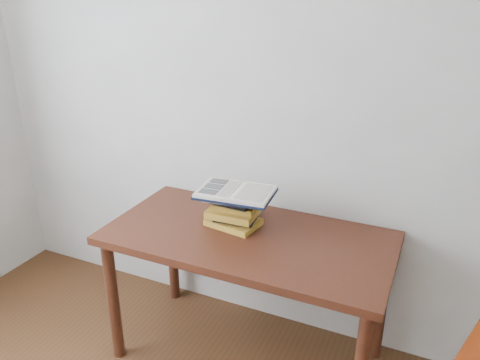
% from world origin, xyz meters
% --- Properties ---
extents(desk, '(1.37, 0.69, 0.74)m').
position_xyz_m(desk, '(0.08, 1.38, 0.64)').
color(desk, '#451F11').
rests_on(desk, ground).
extents(book_stack, '(0.27, 0.22, 0.18)m').
position_xyz_m(book_stack, '(-0.02, 1.44, 0.83)').
color(book_stack, gold).
rests_on(book_stack, desk).
extents(open_book, '(0.38, 0.28, 0.03)m').
position_xyz_m(open_book, '(0.00, 1.41, 0.93)').
color(open_book, black).
rests_on(open_book, book_stack).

